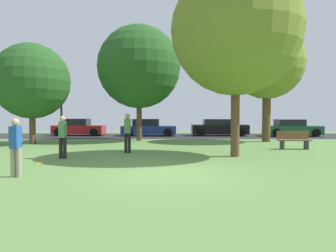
{
  "coord_description": "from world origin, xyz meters",
  "views": [
    {
      "loc": [
        0.11,
        -9.15,
        1.74
      ],
      "look_at": [
        0.0,
        2.59,
        1.3
      ],
      "focal_mm": 33.62,
      "sensor_mm": 36.0,
      "label": 1
    }
  ],
  "objects_px": {
    "oak_tree_center": "(267,63)",
    "parked_car_green": "(291,128)",
    "person_catcher": "(63,135)",
    "person_thrower": "(16,145)",
    "street_lamp_post": "(61,107)",
    "birch_tree_lone": "(139,67)",
    "parked_car_blue": "(148,128)",
    "frisbee_disc": "(39,163)",
    "parked_car_black": "(219,128)",
    "parked_car_red": "(79,128)",
    "oak_tree_right": "(236,31)",
    "person_bystander": "(128,131)",
    "park_bench": "(294,140)",
    "oak_tree_left": "(32,81)"
  },
  "relations": [
    {
      "from": "oak_tree_center",
      "to": "parked_car_green",
      "type": "xyz_separation_m",
      "value": [
        3.5,
        4.98,
        -4.37
      ]
    },
    {
      "from": "oak_tree_center",
      "to": "person_catcher",
      "type": "bearing_deg",
      "value": -143.17
    },
    {
      "from": "person_thrower",
      "to": "street_lamp_post",
      "type": "relative_size",
      "value": 0.36
    },
    {
      "from": "birch_tree_lone",
      "to": "parked_car_blue",
      "type": "bearing_deg",
      "value": 86.68
    },
    {
      "from": "frisbee_disc",
      "to": "parked_car_green",
      "type": "height_order",
      "value": "parked_car_green"
    },
    {
      "from": "person_catcher",
      "to": "frisbee_disc",
      "type": "xyz_separation_m",
      "value": [
        -0.43,
        -1.24,
        -0.91
      ]
    },
    {
      "from": "parked_car_blue",
      "to": "parked_car_black",
      "type": "relative_size",
      "value": 0.96
    },
    {
      "from": "parked_car_red",
      "to": "parked_car_blue",
      "type": "distance_m",
      "value": 5.68
    },
    {
      "from": "oak_tree_right",
      "to": "oak_tree_center",
      "type": "bearing_deg",
      "value": 64.14
    },
    {
      "from": "person_bystander",
      "to": "parked_car_green",
      "type": "xyz_separation_m",
      "value": [
        11.5,
        10.9,
        -0.39
      ]
    },
    {
      "from": "oak_tree_right",
      "to": "park_bench",
      "type": "relative_size",
      "value": 4.87
    },
    {
      "from": "oak_tree_center",
      "to": "parked_car_blue",
      "type": "height_order",
      "value": "oak_tree_center"
    },
    {
      "from": "person_thrower",
      "to": "person_catcher",
      "type": "height_order",
      "value": "person_catcher"
    },
    {
      "from": "birch_tree_lone",
      "to": "street_lamp_post",
      "type": "distance_m",
      "value": 6.01
    },
    {
      "from": "parked_car_green",
      "to": "parked_car_black",
      "type": "bearing_deg",
      "value": 175.34
    },
    {
      "from": "frisbee_disc",
      "to": "street_lamp_post",
      "type": "distance_m",
      "value": 10.95
    },
    {
      "from": "oak_tree_right",
      "to": "park_bench",
      "type": "xyz_separation_m",
      "value": [
        3.49,
        2.77,
        -4.67
      ]
    },
    {
      "from": "oak_tree_left",
      "to": "parked_car_blue",
      "type": "bearing_deg",
      "value": 48.42
    },
    {
      "from": "oak_tree_right",
      "to": "parked_car_black",
      "type": "height_order",
      "value": "oak_tree_right"
    },
    {
      "from": "oak_tree_left",
      "to": "parked_car_green",
      "type": "distance_m",
      "value": 19.11
    },
    {
      "from": "parked_car_red",
      "to": "parked_car_green",
      "type": "distance_m",
      "value": 17.06
    },
    {
      "from": "person_thrower",
      "to": "park_bench",
      "type": "distance_m",
      "value": 12.61
    },
    {
      "from": "parked_car_black",
      "to": "park_bench",
      "type": "distance_m",
      "value": 9.97
    },
    {
      "from": "oak_tree_left",
      "to": "parked_car_black",
      "type": "height_order",
      "value": "oak_tree_left"
    },
    {
      "from": "birch_tree_lone",
      "to": "parked_car_red",
      "type": "bearing_deg",
      "value": 138.41
    },
    {
      "from": "parked_car_blue",
      "to": "person_bystander",
      "type": "bearing_deg",
      "value": -90.62
    },
    {
      "from": "parked_car_black",
      "to": "parked_car_green",
      "type": "height_order",
      "value": "parked_car_black"
    },
    {
      "from": "oak_tree_center",
      "to": "person_thrower",
      "type": "distance_m",
      "value": 15.88
    },
    {
      "from": "person_bystander",
      "to": "park_bench",
      "type": "distance_m",
      "value": 8.26
    },
    {
      "from": "oak_tree_center",
      "to": "parked_car_black",
      "type": "bearing_deg",
      "value": 111.8
    },
    {
      "from": "parked_car_red",
      "to": "person_thrower",
      "type": "bearing_deg",
      "value": -79.2
    },
    {
      "from": "birch_tree_lone",
      "to": "person_bystander",
      "type": "distance_m",
      "value": 7.62
    },
    {
      "from": "frisbee_disc",
      "to": "birch_tree_lone",
      "type": "bearing_deg",
      "value": 74.95
    },
    {
      "from": "park_bench",
      "to": "oak_tree_center",
      "type": "bearing_deg",
      "value": -88.93
    },
    {
      "from": "person_catcher",
      "to": "oak_tree_left",
      "type": "bearing_deg",
      "value": -146.49
    },
    {
      "from": "oak_tree_left",
      "to": "parked_car_green",
      "type": "xyz_separation_m",
      "value": [
        17.61,
        6.76,
        -3.03
      ]
    },
    {
      "from": "birch_tree_lone",
      "to": "street_lamp_post",
      "type": "xyz_separation_m",
      "value": [
        -5.38,
        0.72,
        -2.57
      ]
    },
    {
      "from": "street_lamp_post",
      "to": "person_bystander",
      "type": "bearing_deg",
      "value": -52.92
    },
    {
      "from": "frisbee_disc",
      "to": "parked_car_red",
      "type": "height_order",
      "value": "parked_car_red"
    },
    {
      "from": "parked_car_red",
      "to": "parked_car_blue",
      "type": "relative_size",
      "value": 0.93
    },
    {
      "from": "oak_tree_center",
      "to": "person_bystander",
      "type": "xyz_separation_m",
      "value": [
        -8.0,
        -5.92,
        -3.98
      ]
    },
    {
      "from": "parked_car_green",
      "to": "street_lamp_post",
      "type": "relative_size",
      "value": 0.95
    },
    {
      "from": "oak_tree_left",
      "to": "parked_car_green",
      "type": "height_order",
      "value": "oak_tree_left"
    },
    {
      "from": "person_thrower",
      "to": "parked_car_blue",
      "type": "relative_size",
      "value": 0.38
    },
    {
      "from": "person_thrower",
      "to": "parked_car_blue",
      "type": "bearing_deg",
      "value": -7.71
    },
    {
      "from": "birch_tree_lone",
      "to": "park_bench",
      "type": "distance_m",
      "value": 10.53
    },
    {
      "from": "oak_tree_right",
      "to": "frisbee_disc",
      "type": "height_order",
      "value": "oak_tree_right"
    },
    {
      "from": "oak_tree_left",
      "to": "parked_car_black",
      "type": "distance_m",
      "value": 14.27
    },
    {
      "from": "parked_car_red",
      "to": "parked_car_blue",
      "type": "bearing_deg",
      "value": -2.29
    },
    {
      "from": "oak_tree_left",
      "to": "park_bench",
      "type": "distance_m",
      "value": 14.76
    }
  ]
}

